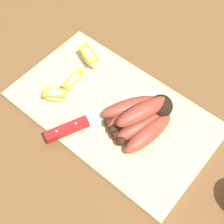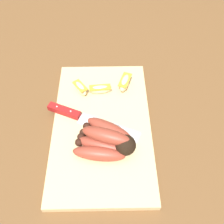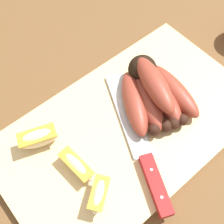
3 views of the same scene
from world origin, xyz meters
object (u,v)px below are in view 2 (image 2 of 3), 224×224
(chefs_knife, at_px, (79,116))
(apple_wedge_near, at_px, (80,88))
(banana_bunch, at_px, (107,141))
(apple_wedge_middle, at_px, (125,83))
(apple_wedge_far, at_px, (100,89))

(chefs_knife, bearing_deg, apple_wedge_near, -179.26)
(banana_bunch, distance_m, apple_wedge_middle, 0.22)
(apple_wedge_near, bearing_deg, banana_bunch, 22.81)
(apple_wedge_middle, bearing_deg, apple_wedge_near, -81.78)
(chefs_knife, relative_size, apple_wedge_near, 4.51)
(chefs_knife, distance_m, apple_wedge_near, 0.10)
(chefs_knife, height_order, apple_wedge_middle, apple_wedge_middle)
(chefs_knife, height_order, apple_wedge_far, apple_wedge_far)
(apple_wedge_middle, bearing_deg, banana_bunch, -15.27)
(apple_wedge_middle, bearing_deg, chefs_knife, -49.13)
(apple_wedge_near, relative_size, apple_wedge_far, 0.82)
(apple_wedge_far, bearing_deg, apple_wedge_near, -91.39)
(banana_bunch, bearing_deg, apple_wedge_far, -174.02)
(banana_bunch, distance_m, apple_wedge_far, 0.19)
(apple_wedge_near, bearing_deg, apple_wedge_middle, 98.22)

